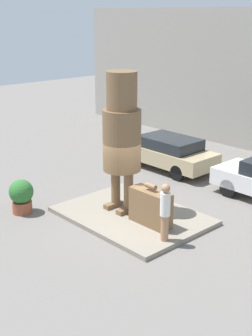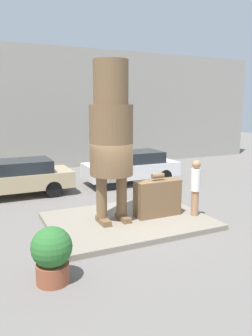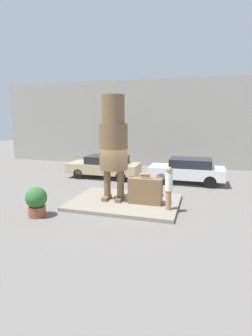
{
  "view_description": "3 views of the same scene",
  "coord_description": "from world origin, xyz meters",
  "px_view_note": "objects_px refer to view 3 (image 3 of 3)",
  "views": [
    {
      "loc": [
        10.42,
        -9.89,
        6.56
      ],
      "look_at": [
        -0.03,
        -0.25,
        1.81
      ],
      "focal_mm": 50.0,
      "sensor_mm": 36.0,
      "label": 1
    },
    {
      "loc": [
        -4.14,
        -8.69,
        3.56
      ],
      "look_at": [
        -0.14,
        -0.13,
        1.77
      ],
      "focal_mm": 35.0,
      "sensor_mm": 36.0,
      "label": 2
    },
    {
      "loc": [
        3.3,
        -10.91,
        3.83
      ],
      "look_at": [
        0.05,
        0.03,
        1.65
      ],
      "focal_mm": 28.0,
      "sensor_mm": 36.0,
      "label": 3
    }
  ],
  "objects_px": {
    "tourist": "(169,186)",
    "planter_pot": "(36,201)",
    "parked_car_white": "(188,170)",
    "parked_car_tan": "(105,166)",
    "giant_suitcase": "(145,191)",
    "statue_figure": "(113,140)"
  },
  "relations": [
    {
      "from": "statue_figure",
      "to": "parked_car_white",
      "type": "xyz_separation_m",
      "value": [
        2.99,
        4.72,
        -2.08
      ]
    },
    {
      "from": "parked_car_white",
      "to": "planter_pot",
      "type": "distance_m",
      "value": 8.98
    },
    {
      "from": "tourist",
      "to": "planter_pot",
      "type": "height_order",
      "value": "tourist"
    },
    {
      "from": "statue_figure",
      "to": "parked_car_tan",
      "type": "bearing_deg",
      "value": 115.65
    },
    {
      "from": "parked_car_white",
      "to": "tourist",
      "type": "bearing_deg",
      "value": 85.5
    },
    {
      "from": "parked_car_tan",
      "to": "parked_car_white",
      "type": "xyz_separation_m",
      "value": [
        5.25,
        0.03,
        0.02
      ]
    },
    {
      "from": "giant_suitcase",
      "to": "tourist",
      "type": "relative_size",
      "value": 0.82
    },
    {
      "from": "statue_figure",
      "to": "planter_pot",
      "type": "relative_size",
      "value": 3.93
    },
    {
      "from": "tourist",
      "to": "statue_figure",
      "type": "bearing_deg",
      "value": 166.01
    },
    {
      "from": "statue_figure",
      "to": "parked_car_white",
      "type": "relative_size",
      "value": 1.08
    },
    {
      "from": "planter_pot",
      "to": "tourist",
      "type": "bearing_deg",
      "value": 20.69
    },
    {
      "from": "giant_suitcase",
      "to": "planter_pot",
      "type": "height_order",
      "value": "giant_suitcase"
    },
    {
      "from": "giant_suitcase",
      "to": "parked_car_tan",
      "type": "relative_size",
      "value": 0.31
    },
    {
      "from": "statue_figure",
      "to": "giant_suitcase",
      "type": "height_order",
      "value": "statue_figure"
    },
    {
      "from": "parked_car_tan",
      "to": "parked_car_white",
      "type": "relative_size",
      "value": 1.06
    },
    {
      "from": "statue_figure",
      "to": "parked_car_tan",
      "type": "height_order",
      "value": "statue_figure"
    },
    {
      "from": "parked_car_tan",
      "to": "planter_pot",
      "type": "relative_size",
      "value": 3.88
    },
    {
      "from": "giant_suitcase",
      "to": "parked_car_tan",
      "type": "bearing_deg",
      "value": 127.79
    },
    {
      "from": "giant_suitcase",
      "to": "tourist",
      "type": "xyz_separation_m",
      "value": [
        1.07,
        -0.5,
        0.4
      ]
    },
    {
      "from": "tourist",
      "to": "parked_car_tan",
      "type": "bearing_deg",
      "value": 132.11
    },
    {
      "from": "parked_car_white",
      "to": "planter_pot",
      "type": "bearing_deg",
      "value": 53.51
    },
    {
      "from": "giant_suitcase",
      "to": "parked_car_white",
      "type": "height_order",
      "value": "giant_suitcase"
    }
  ]
}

